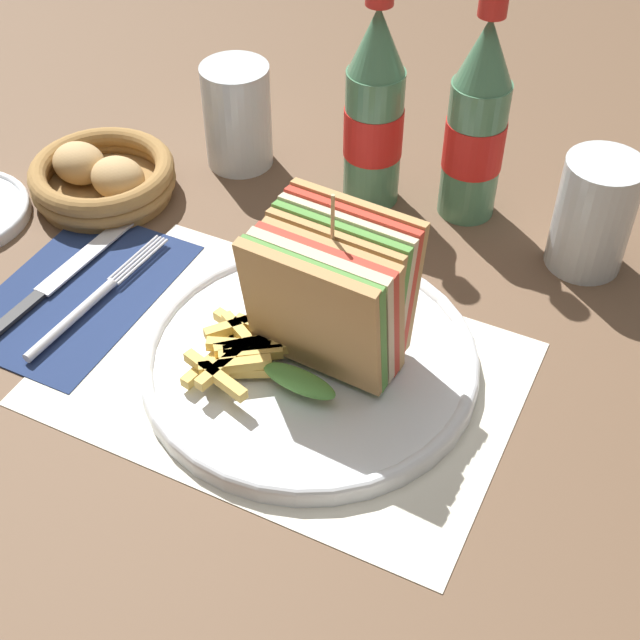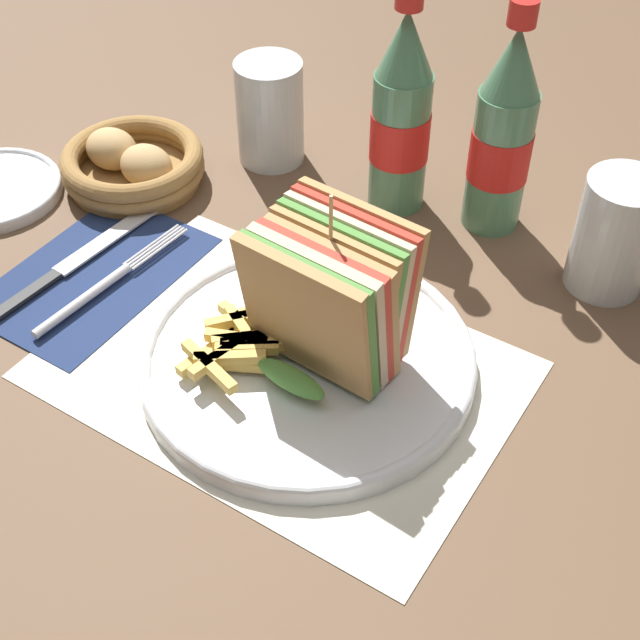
% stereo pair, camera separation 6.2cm
% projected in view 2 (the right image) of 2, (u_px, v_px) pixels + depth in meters
% --- Properties ---
extents(ground_plane, '(4.00, 4.00, 0.00)m').
position_uv_depth(ground_plane, '(324.00, 392.00, 0.75)').
color(ground_plane, brown).
extents(placemat, '(0.39, 0.27, 0.00)m').
position_uv_depth(placemat, '(280.00, 370.00, 0.76)').
color(placemat, silver).
rests_on(placemat, ground_plane).
extents(plate_main, '(0.29, 0.29, 0.02)m').
position_uv_depth(plate_main, '(307.00, 359.00, 0.76)').
color(plate_main, white).
rests_on(plate_main, ground_plane).
extents(club_sandwich, '(0.13, 0.12, 0.16)m').
position_uv_depth(club_sandwich, '(329.00, 297.00, 0.72)').
color(club_sandwich, tan).
rests_on(club_sandwich, plate_main).
extents(fries_pile, '(0.10, 0.10, 0.02)m').
position_uv_depth(fries_pile, '(240.00, 342.00, 0.75)').
color(fries_pile, '#E0B756').
rests_on(fries_pile, plate_main).
extents(ketchup_blob, '(0.05, 0.04, 0.02)m').
position_uv_depth(ketchup_blob, '(284.00, 318.00, 0.77)').
color(ketchup_blob, maroon).
rests_on(ketchup_blob, plate_main).
extents(napkin, '(0.14, 0.22, 0.00)m').
position_uv_depth(napkin, '(95.00, 274.00, 0.85)').
color(napkin, navy).
rests_on(napkin, ground_plane).
extents(fork, '(0.02, 0.19, 0.01)m').
position_uv_depth(fork, '(99.00, 288.00, 0.83)').
color(fork, silver).
rests_on(fork, napkin).
extents(knife, '(0.03, 0.21, 0.00)m').
position_uv_depth(knife, '(72.00, 263.00, 0.86)').
color(knife, black).
rests_on(knife, napkin).
extents(coke_bottle_near, '(0.06, 0.06, 0.24)m').
position_uv_depth(coke_bottle_near, '(401.00, 117.00, 0.87)').
color(coke_bottle_near, '#4C7F5B').
rests_on(coke_bottle_near, ground_plane).
extents(coke_bottle_far, '(0.06, 0.06, 0.24)m').
position_uv_depth(coke_bottle_far, '(503.00, 136.00, 0.85)').
color(coke_bottle_far, '#4C7F5B').
rests_on(coke_bottle_far, ground_plane).
extents(glass_near, '(0.07, 0.07, 0.11)m').
position_uv_depth(glass_near, '(615.00, 234.00, 0.81)').
color(glass_near, silver).
rests_on(glass_near, ground_plane).
extents(glass_far, '(0.07, 0.07, 0.11)m').
position_uv_depth(glass_far, '(270.00, 118.00, 0.97)').
color(glass_far, silver).
rests_on(glass_far, ground_plane).
extents(bread_basket, '(0.15, 0.15, 0.06)m').
position_uv_depth(bread_basket, '(133.00, 164.00, 0.95)').
color(bread_basket, olive).
rests_on(bread_basket, ground_plane).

